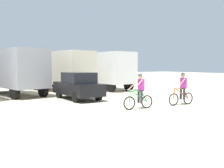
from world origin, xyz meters
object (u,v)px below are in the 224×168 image
at_px(sedan_parked, 78,86).
at_px(cyclist_orange_shirt, 139,92).
at_px(box_truck_grey_hauler, 15,70).
at_px(box_truck_cream_rv, 62,69).
at_px(box_truck_white_box, 103,69).
at_px(cyclist_cowboy_hat, 182,90).

bearing_deg(sedan_parked, cyclist_orange_shirt, -78.82).
distance_m(box_truck_grey_hauler, cyclist_orange_shirt, 10.52).
distance_m(box_truck_cream_rv, box_truck_white_box, 3.89).
bearing_deg(box_truck_cream_rv, sedan_parked, -100.97).
xyz_separation_m(cyclist_orange_shirt, cyclist_cowboy_hat, (2.85, -0.22, 0.00)).
distance_m(box_truck_grey_hauler, box_truck_white_box, 7.86).
bearing_deg(box_truck_white_box, sedan_parked, -134.32).
xyz_separation_m(box_truck_white_box, sedan_parked, (-4.92, -5.04, -0.99)).
xyz_separation_m(box_truck_cream_rv, box_truck_white_box, (3.88, -0.34, 0.00)).
height_order(sedan_parked, cyclist_cowboy_hat, cyclist_cowboy_hat).
relative_size(box_truck_cream_rv, box_truck_white_box, 1.01).
relative_size(box_truck_white_box, cyclist_orange_shirt, 3.84).
bearing_deg(box_truck_white_box, cyclist_orange_shirt, -111.16).
xyz_separation_m(box_truck_cream_rv, sedan_parked, (-1.04, -5.38, -0.99)).
bearing_deg(sedan_parked, box_truck_grey_hauler, 122.34).
relative_size(box_truck_cream_rv, cyclist_orange_shirt, 3.88).
xyz_separation_m(box_truck_grey_hauler, cyclist_cowboy_hat, (6.78, -9.92, -1.03)).
height_order(box_truck_grey_hauler, sedan_parked, box_truck_grey_hauler).
xyz_separation_m(sedan_parked, cyclist_cowboy_hat, (3.86, -5.30, -0.04)).
bearing_deg(box_truck_grey_hauler, box_truck_cream_rv, 10.79).
distance_m(box_truck_grey_hauler, sedan_parked, 5.56).
distance_m(box_truck_cream_rv, sedan_parked, 5.57).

